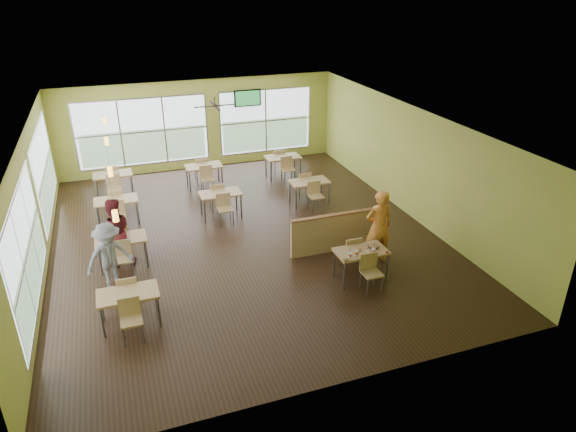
% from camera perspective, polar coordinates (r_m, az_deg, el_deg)
% --- Properties ---
extents(room, '(12.00, 12.04, 3.20)m').
position_cam_1_polar(room, '(13.49, -5.10, 3.80)').
color(room, black).
rests_on(room, ground).
extents(window_bays, '(9.24, 10.24, 2.38)m').
position_cam_1_polar(window_bays, '(16.08, -17.17, 5.86)').
color(window_bays, white).
rests_on(window_bays, room).
extents(main_table, '(1.22, 1.52, 0.87)m').
position_cam_1_polar(main_table, '(12.02, 8.11, -4.31)').
color(main_table, tan).
rests_on(main_table, floor).
extents(half_wall_divider, '(2.40, 0.14, 1.04)m').
position_cam_1_polar(half_wall_divider, '(13.21, 5.24, -1.81)').
color(half_wall_divider, tan).
rests_on(half_wall_divider, floor).
extents(dining_tables, '(6.92, 8.72, 0.87)m').
position_cam_1_polar(dining_tables, '(15.22, -10.45, 2.09)').
color(dining_tables, tan).
rests_on(dining_tables, floor).
extents(pendant_lights, '(0.11, 7.31, 0.86)m').
position_cam_1_polar(pendant_lights, '(13.49, -19.34, 6.31)').
color(pendant_lights, '#2D2119').
rests_on(pendant_lights, ceiling).
extents(ceiling_fan, '(1.25, 1.25, 0.29)m').
position_cam_1_polar(ceiling_fan, '(15.89, -8.13, 12.04)').
color(ceiling_fan, '#2D2119').
rests_on(ceiling_fan, ceiling).
extents(tv_backwall, '(1.00, 0.07, 0.60)m').
position_cam_1_polar(tv_backwall, '(19.16, -4.52, 12.93)').
color(tv_backwall, black).
rests_on(tv_backwall, wall_back).
extents(man_plaid, '(0.70, 0.46, 1.91)m').
position_cam_1_polar(man_plaid, '(12.65, 10.02, -1.21)').
color(man_plaid, red).
rests_on(man_plaid, floor).
extents(patron_maroon, '(0.90, 0.73, 1.74)m').
position_cam_1_polar(patron_maroon, '(13.07, -18.72, -1.74)').
color(patron_maroon, '#5A171C').
rests_on(patron_maroon, floor).
extents(patron_grey, '(1.19, 0.88, 1.64)m').
position_cam_1_polar(patron_grey, '(12.11, -19.22, -4.32)').
color(patron_grey, slate).
rests_on(patron_grey, floor).
extents(cup_blue, '(0.08, 0.08, 0.30)m').
position_cam_1_polar(cup_blue, '(11.62, 6.91, -4.32)').
color(cup_blue, white).
rests_on(cup_blue, main_table).
extents(cup_yellow, '(0.09, 0.09, 0.34)m').
position_cam_1_polar(cup_yellow, '(11.71, 7.64, -4.08)').
color(cup_yellow, white).
rests_on(cup_yellow, main_table).
extents(cup_red_near, '(0.08, 0.08, 0.30)m').
position_cam_1_polar(cup_red_near, '(11.75, 8.79, -4.08)').
color(cup_red_near, white).
rests_on(cup_red_near, main_table).
extents(cup_red_far, '(0.09, 0.09, 0.32)m').
position_cam_1_polar(cup_red_far, '(11.86, 9.50, -3.82)').
color(cup_red_far, white).
rests_on(cup_red_far, main_table).
extents(food_basket, '(0.26, 0.26, 0.06)m').
position_cam_1_polar(food_basket, '(12.11, 9.44, -3.33)').
color(food_basket, black).
rests_on(food_basket, main_table).
extents(ketchup_cup, '(0.06, 0.06, 0.02)m').
position_cam_1_polar(ketchup_cup, '(11.96, 10.97, -3.97)').
color(ketchup_cup, '#930212').
rests_on(ketchup_cup, main_table).
extents(wrapper_left, '(0.19, 0.18, 0.04)m').
position_cam_1_polar(wrapper_left, '(11.52, 6.40, -4.81)').
color(wrapper_left, olive).
rests_on(wrapper_left, main_table).
extents(wrapper_mid, '(0.22, 0.21, 0.04)m').
position_cam_1_polar(wrapper_mid, '(11.94, 7.77, -3.72)').
color(wrapper_mid, olive).
rests_on(wrapper_mid, main_table).
extents(wrapper_right, '(0.16, 0.15, 0.03)m').
position_cam_1_polar(wrapper_right, '(11.82, 9.50, -4.20)').
color(wrapper_right, olive).
rests_on(wrapper_right, main_table).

